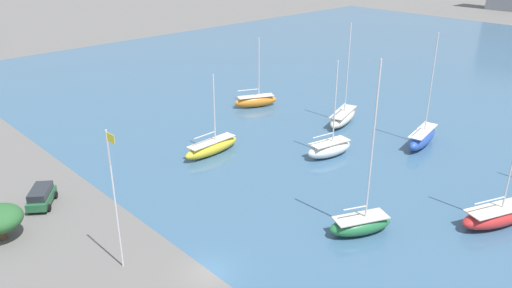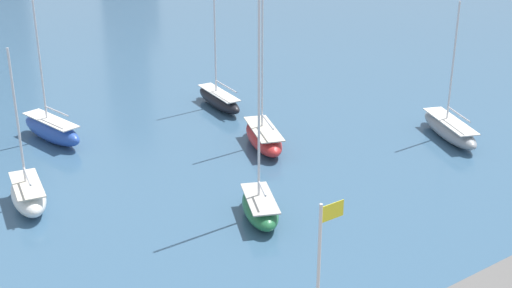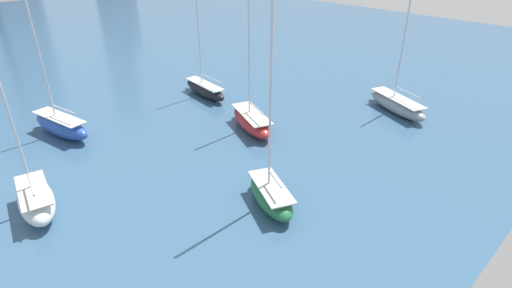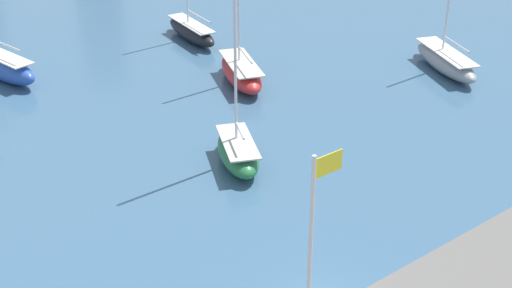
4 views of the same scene
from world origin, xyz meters
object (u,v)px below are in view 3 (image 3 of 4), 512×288
at_px(sailboat_green, 271,194).
at_px(sailboat_red, 252,121).
at_px(sailboat_gray, 397,104).
at_px(sailboat_black, 205,89).
at_px(sailboat_white, 36,199).
at_px(sailboat_blue, 61,125).

height_order(sailboat_green, sailboat_red, sailboat_green).
bearing_deg(sailboat_gray, sailboat_green, -152.27).
bearing_deg(sailboat_green, sailboat_black, 88.76).
distance_m(sailboat_white, sailboat_red, 21.11).
distance_m(sailboat_gray, sailboat_white, 37.44).
bearing_deg(sailboat_white, sailboat_black, 34.44).
bearing_deg(sailboat_blue, sailboat_black, -15.84).
distance_m(sailboat_blue, sailboat_black, 17.38).
distance_m(sailboat_green, sailboat_white, 17.37).
xyz_separation_m(sailboat_gray, sailboat_red, (-15.20, 8.30, 0.05)).
bearing_deg(sailboat_green, sailboat_white, 163.11).
xyz_separation_m(sailboat_blue, sailboat_gray, (30.07, -20.79, -0.20)).
relative_size(sailboat_green, sailboat_white, 1.36).
bearing_deg(sailboat_green, sailboat_blue, 131.01).
bearing_deg(sailboat_gray, sailboat_blue, 167.46).
height_order(sailboat_white, sailboat_red, sailboat_red).
bearing_deg(sailboat_blue, sailboat_red, -51.42).
relative_size(sailboat_blue, sailboat_green, 0.89).
height_order(sailboat_gray, sailboat_white, sailboat_gray).
height_order(sailboat_gray, sailboat_black, sailboat_black).
relative_size(sailboat_blue, sailboat_white, 1.21).
bearing_deg(sailboat_red, sailboat_blue, 161.23).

